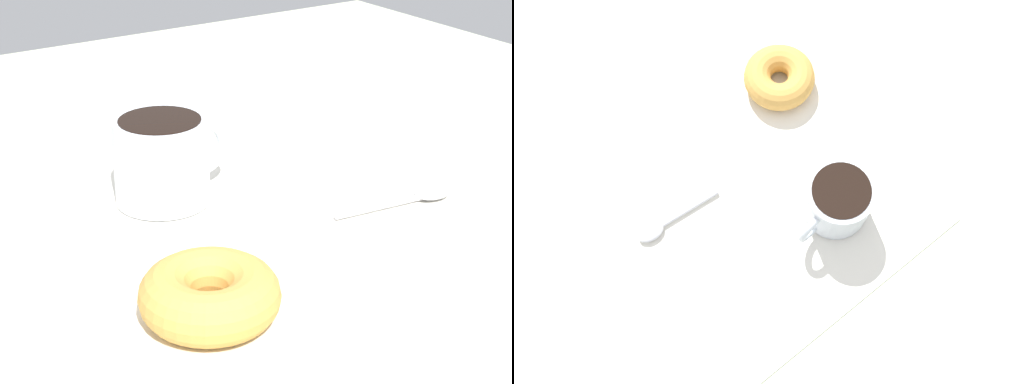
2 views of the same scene
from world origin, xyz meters
TOP-DOWN VIEW (x-y plane):
  - ground_plane at (0.00, 0.00)cm, footprint 120.00×120.00cm
  - napkin at (-2.33, 2.52)cm, footprint 36.74×36.74cm
  - coffee_cup at (4.44, 7.87)cm, footprint 8.45×11.45cm
  - donut at (-14.46, 14.26)cm, footprint 9.94×9.94cm
  - spoon at (-8.23, -11.08)cm, footprint 2.88×12.07cm

SIDE VIEW (x-z plane):
  - ground_plane at x=0.00cm, z-range -2.00..0.00cm
  - napkin at x=-2.33cm, z-range 0.00..0.30cm
  - spoon at x=-8.23cm, z-range 0.25..1.15cm
  - donut at x=-14.46cm, z-range 0.30..4.09cm
  - coffee_cup at x=4.44cm, z-range 0.44..8.13cm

